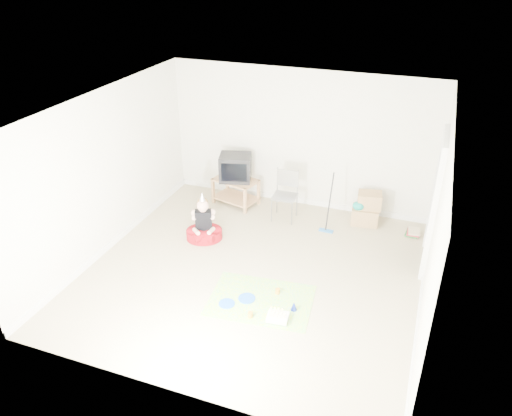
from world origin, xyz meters
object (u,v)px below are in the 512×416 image
(folding_chair, at_px, (285,197))
(cardboard_boxes, at_px, (366,209))
(birthday_cake, at_px, (278,318))
(crt_tv, at_px, (235,167))
(tv_stand, at_px, (236,189))
(seated_woman, at_px, (204,229))

(folding_chair, relative_size, cardboard_boxes, 1.55)
(birthday_cake, bearing_deg, crt_tv, 121.50)
(tv_stand, height_order, birthday_cake, tv_stand)
(cardboard_boxes, bearing_deg, seated_woman, -149.29)
(cardboard_boxes, relative_size, birthday_cake, 1.96)
(birthday_cake, bearing_deg, cardboard_boxes, 77.54)
(seated_woman, bearing_deg, cardboard_boxes, 30.71)
(crt_tv, bearing_deg, seated_woman, -106.98)
(tv_stand, distance_m, crt_tv, 0.46)
(cardboard_boxes, bearing_deg, tv_stand, -177.88)
(tv_stand, relative_size, cardboard_boxes, 1.54)
(crt_tv, distance_m, folding_chair, 1.14)
(crt_tv, height_order, seated_woman, crt_tv)
(cardboard_boxes, bearing_deg, crt_tv, -177.88)
(tv_stand, relative_size, birthday_cake, 3.01)
(crt_tv, bearing_deg, cardboard_boxes, -14.15)
(crt_tv, bearing_deg, tv_stand, 0.00)
(seated_woman, height_order, birthday_cake, seated_woman)
(crt_tv, relative_size, seated_woman, 0.65)
(folding_chair, distance_m, cardboard_boxes, 1.48)
(crt_tv, relative_size, folding_chair, 0.62)
(seated_woman, distance_m, birthday_cake, 2.42)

